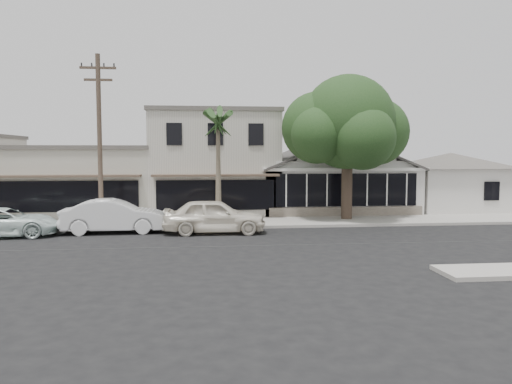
{
  "coord_description": "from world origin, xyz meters",
  "views": [
    {
      "loc": [
        -3.81,
        -21.13,
        4.02
      ],
      "look_at": [
        -0.86,
        6.0,
        1.86
      ],
      "focal_mm": 35.0,
      "sensor_mm": 36.0,
      "label": 1
    }
  ],
  "objects": [
    {
      "name": "car_2",
      "position": [
        -13.21,
        3.68,
        0.69
      ],
      "size": [
        5.22,
        2.84,
        1.39
      ],
      "primitive_type": "imported",
      "rotation": [
        0.0,
        0.0,
        1.68
      ],
      "color": "white",
      "rests_on": "ground"
    },
    {
      "name": "palm_east",
      "position": [
        -2.93,
        5.94,
        5.72
      ],
      "size": [
        2.58,
        2.58,
        6.75
      ],
      "color": "#726651",
      "rests_on": "ground"
    },
    {
      "name": "utility_pole",
      "position": [
        -9.0,
        5.2,
        4.79
      ],
      "size": [
        1.8,
        0.24,
        9.0
      ],
      "color": "brown",
      "rests_on": "ground"
    },
    {
      "name": "side_cottage",
      "position": [
        13.2,
        11.5,
        1.5
      ],
      "size": [
        6.0,
        6.0,
        3.0
      ],
      "primitive_type": "cube",
      "color": "beige",
      "rests_on": "ground"
    },
    {
      "name": "ground",
      "position": [
        0.0,
        0.0,
        0.0
      ],
      "size": [
        140.0,
        140.0,
        0.0
      ],
      "primitive_type": "plane",
      "color": "black",
      "rests_on": "ground"
    },
    {
      "name": "row_building_midnear",
      "position": [
        -12.0,
        13.5,
        2.1
      ],
      "size": [
        10.0,
        10.0,
        4.2
      ],
      "primitive_type": "cube",
      "color": "beige",
      "rests_on": "ground"
    },
    {
      "name": "shade_tree",
      "position": [
        4.55,
        7.46,
        5.61
      ],
      "size": [
        7.67,
        6.94,
        8.52
      ],
      "rotation": [
        0.0,
        0.0,
        0.43
      ],
      "color": "#4C3D2E",
      "rests_on": "ground"
    },
    {
      "name": "row_building_near",
      "position": [
        -3.0,
        13.5,
        3.25
      ],
      "size": [
        8.0,
        10.0,
        6.5
      ],
      "primitive_type": "cube",
      "color": "beige",
      "rests_on": "ground"
    },
    {
      "name": "corner_shop",
      "position": [
        5.0,
        12.47,
        2.62
      ],
      "size": [
        10.4,
        8.6,
        5.1
      ],
      "color": "beige",
      "rests_on": "ground"
    },
    {
      "name": "car_1",
      "position": [
        -8.21,
        4.31,
        0.84
      ],
      "size": [
        5.19,
        1.99,
        1.69
      ],
      "primitive_type": "imported",
      "rotation": [
        0.0,
        0.0,
        1.61
      ],
      "color": "white",
      "rests_on": "ground"
    },
    {
      "name": "car_0",
      "position": [
        -3.21,
        3.63,
        0.87
      ],
      "size": [
        5.13,
        2.14,
        1.73
      ],
      "primitive_type": "imported",
      "rotation": [
        0.0,
        0.0,
        1.55
      ],
      "color": "silver",
      "rests_on": "ground"
    },
    {
      "name": "sidewalk_north",
      "position": [
        -8.0,
        6.75,
        0.07
      ],
      "size": [
        90.0,
        3.5,
        0.15
      ],
      "primitive_type": "cube",
      "color": "#9E9991",
      "rests_on": "ground"
    }
  ]
}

